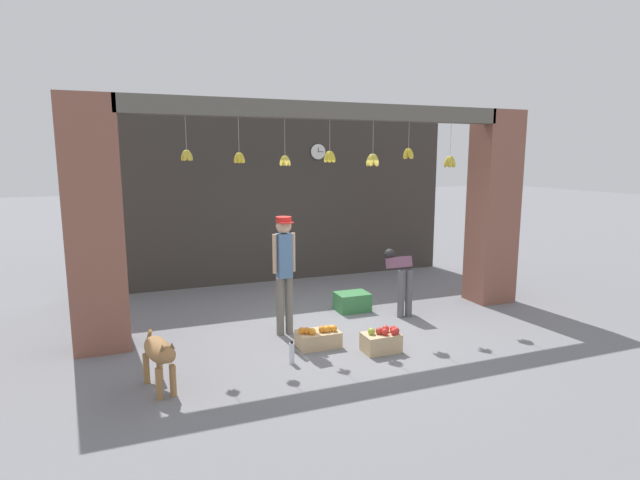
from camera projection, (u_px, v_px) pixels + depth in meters
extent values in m
plane|color=slate|center=(331.00, 326.00, 7.59)|extent=(60.00, 60.00, 0.00)
cube|color=#38332D|center=(274.00, 201.00, 10.17)|extent=(7.68, 0.12, 3.32)
cube|color=brown|center=(95.00, 226.00, 6.47)|extent=(0.70, 0.60, 3.32)
cube|color=brown|center=(493.00, 208.00, 8.72)|extent=(0.70, 0.60, 3.32)
cube|color=#5B564C|center=(328.00, 111.00, 7.18)|extent=(5.78, 0.24, 0.24)
cylinder|color=#B2AD99|center=(186.00, 133.00, 6.53)|extent=(0.01, 0.01, 0.44)
ellipsoid|color=gold|center=(190.00, 155.00, 6.59)|extent=(0.10, 0.06, 0.16)
ellipsoid|color=gold|center=(188.00, 155.00, 6.62)|extent=(0.08, 0.10, 0.17)
ellipsoid|color=gold|center=(185.00, 155.00, 6.61)|extent=(0.08, 0.10, 0.17)
ellipsoid|color=gold|center=(184.00, 155.00, 6.57)|extent=(0.10, 0.06, 0.16)
ellipsoid|color=gold|center=(185.00, 155.00, 6.54)|extent=(0.08, 0.10, 0.17)
ellipsoid|color=gold|center=(189.00, 155.00, 6.56)|extent=(0.08, 0.10, 0.17)
cylinder|color=#B2AD99|center=(239.00, 135.00, 6.74)|extent=(0.01, 0.01, 0.48)
ellipsoid|color=yellow|center=(242.00, 158.00, 6.81)|extent=(0.10, 0.06, 0.16)
ellipsoid|color=yellow|center=(241.00, 158.00, 6.83)|extent=(0.09, 0.10, 0.17)
ellipsoid|color=yellow|center=(238.00, 158.00, 6.83)|extent=(0.07, 0.10, 0.16)
ellipsoid|color=yellow|center=(236.00, 158.00, 6.80)|extent=(0.10, 0.08, 0.17)
ellipsoid|color=yellow|center=(237.00, 158.00, 6.77)|extent=(0.10, 0.08, 0.17)
ellipsoid|color=yellow|center=(239.00, 158.00, 6.76)|extent=(0.07, 0.10, 0.16)
ellipsoid|color=yellow|center=(242.00, 158.00, 6.78)|extent=(0.09, 0.10, 0.17)
cylinder|color=#B2AD99|center=(285.00, 137.00, 7.03)|extent=(0.01, 0.01, 0.52)
ellipsoid|color=yellow|center=(288.00, 161.00, 7.10)|extent=(0.11, 0.06, 0.17)
ellipsoid|color=yellow|center=(284.00, 161.00, 7.12)|extent=(0.06, 0.11, 0.17)
ellipsoid|color=yellow|center=(282.00, 161.00, 7.07)|extent=(0.11, 0.06, 0.17)
ellipsoid|color=yellow|center=(286.00, 161.00, 7.04)|extent=(0.06, 0.11, 0.17)
cylinder|color=#B2AD99|center=(330.00, 135.00, 7.29)|extent=(0.01, 0.01, 0.45)
ellipsoid|color=yellow|center=(333.00, 157.00, 7.36)|extent=(0.12, 0.07, 0.19)
ellipsoid|color=yellow|center=(330.00, 157.00, 7.39)|extent=(0.10, 0.12, 0.20)
ellipsoid|color=yellow|center=(327.00, 157.00, 7.37)|extent=(0.10, 0.12, 0.20)
ellipsoid|color=yellow|center=(327.00, 157.00, 7.32)|extent=(0.12, 0.07, 0.19)
ellipsoid|color=yellow|center=(329.00, 157.00, 7.29)|extent=(0.10, 0.12, 0.20)
ellipsoid|color=yellow|center=(332.00, 157.00, 7.31)|extent=(0.10, 0.12, 0.20)
cylinder|color=#B2AD99|center=(373.00, 137.00, 7.53)|extent=(0.01, 0.01, 0.49)
ellipsoid|color=yellow|center=(376.00, 160.00, 7.60)|extent=(0.14, 0.07, 0.21)
ellipsoid|color=yellow|center=(372.00, 160.00, 7.63)|extent=(0.10, 0.13, 0.22)
ellipsoid|color=yellow|center=(369.00, 160.00, 7.59)|extent=(0.13, 0.11, 0.22)
ellipsoid|color=yellow|center=(371.00, 160.00, 7.54)|extent=(0.13, 0.11, 0.22)
ellipsoid|color=yellow|center=(375.00, 160.00, 7.54)|extent=(0.10, 0.13, 0.22)
cylinder|color=#B2AD99|center=(409.00, 135.00, 7.73)|extent=(0.01, 0.01, 0.40)
ellipsoid|color=yellow|center=(411.00, 154.00, 7.79)|extent=(0.12, 0.07, 0.19)
ellipsoid|color=yellow|center=(407.00, 154.00, 7.82)|extent=(0.07, 0.12, 0.19)
ellipsoid|color=yellow|center=(406.00, 154.00, 7.76)|extent=(0.12, 0.07, 0.19)
ellipsoid|color=yellow|center=(410.00, 154.00, 7.73)|extent=(0.07, 0.12, 0.19)
cylinder|color=#B2AD99|center=(451.00, 140.00, 7.96)|extent=(0.01, 0.01, 0.52)
ellipsoid|color=gold|center=(452.00, 162.00, 8.04)|extent=(0.13, 0.07, 0.21)
ellipsoid|color=gold|center=(449.00, 162.00, 8.07)|extent=(0.11, 0.13, 0.21)
ellipsoid|color=gold|center=(447.00, 162.00, 8.05)|extent=(0.11, 0.13, 0.21)
ellipsoid|color=gold|center=(447.00, 162.00, 8.00)|extent=(0.13, 0.07, 0.21)
ellipsoid|color=gold|center=(450.00, 162.00, 7.97)|extent=(0.11, 0.13, 0.21)
ellipsoid|color=gold|center=(453.00, 162.00, 7.99)|extent=(0.11, 0.13, 0.21)
ellipsoid|color=#9E7042|center=(158.00, 350.00, 5.46)|extent=(0.39, 0.66, 0.25)
cylinder|color=#9E7042|center=(173.00, 380.00, 5.36)|extent=(0.07, 0.07, 0.35)
cylinder|color=#9E7042|center=(159.00, 384.00, 5.28)|extent=(0.07, 0.07, 0.35)
cylinder|color=#9E7042|center=(160.00, 365.00, 5.74)|extent=(0.07, 0.07, 0.35)
cylinder|color=#9E7042|center=(146.00, 368.00, 5.66)|extent=(0.07, 0.07, 0.35)
ellipsoid|color=#9E7042|center=(168.00, 355.00, 5.17)|extent=(0.21, 0.26, 0.17)
cone|color=brown|center=(172.00, 346.00, 5.19)|extent=(0.06, 0.06, 0.07)
cone|color=brown|center=(162.00, 348.00, 5.13)|extent=(0.06, 0.06, 0.07)
cylinder|color=#9E7042|center=(149.00, 338.00, 5.74)|extent=(0.09, 0.20, 0.25)
cylinder|color=#6B665B|center=(289.00, 305.00, 7.23)|extent=(0.11, 0.11, 0.85)
cylinder|color=#6B665B|center=(280.00, 307.00, 7.17)|extent=(0.11, 0.11, 0.85)
cube|color=#4C7099|center=(284.00, 256.00, 7.08)|extent=(0.21, 0.19, 0.63)
cylinder|color=tan|center=(293.00, 252.00, 7.13)|extent=(0.06, 0.06, 0.56)
cylinder|color=tan|center=(275.00, 254.00, 7.01)|extent=(0.06, 0.06, 0.56)
sphere|color=tan|center=(284.00, 226.00, 7.01)|extent=(0.22, 0.22, 0.22)
cylinder|color=red|center=(284.00, 219.00, 6.99)|extent=(0.22, 0.22, 0.08)
cube|color=red|center=(287.00, 223.00, 6.90)|extent=(0.20, 0.14, 0.01)
cylinder|color=#56565B|center=(401.00, 294.00, 7.96)|extent=(0.11, 0.11, 0.77)
cylinder|color=#56565B|center=(409.00, 293.00, 8.00)|extent=(0.11, 0.11, 0.77)
cube|color=#754760|center=(399.00, 262.00, 8.16)|extent=(0.27, 0.59, 0.31)
sphere|color=black|center=(390.00, 254.00, 8.48)|extent=(0.19, 0.19, 0.19)
cube|color=tan|center=(318.00, 339.00, 6.77)|extent=(0.57, 0.36, 0.22)
sphere|color=orange|center=(302.00, 331.00, 6.66)|extent=(0.10, 0.10, 0.10)
sphere|color=orange|center=(322.00, 329.00, 6.71)|extent=(0.10, 0.10, 0.10)
sphere|color=orange|center=(307.00, 331.00, 6.65)|extent=(0.10, 0.10, 0.10)
sphere|color=orange|center=(312.00, 332.00, 6.62)|extent=(0.10, 0.10, 0.10)
sphere|color=orange|center=(334.00, 328.00, 6.74)|extent=(0.10, 0.10, 0.10)
sphere|color=orange|center=(326.00, 329.00, 6.72)|extent=(0.10, 0.10, 0.10)
sphere|color=orange|center=(327.00, 329.00, 6.74)|extent=(0.10, 0.10, 0.10)
cube|color=tan|center=(381.00, 342.00, 6.60)|extent=(0.48, 0.32, 0.25)
sphere|color=red|center=(386.00, 329.00, 6.64)|extent=(0.10, 0.10, 0.10)
sphere|color=#99B238|center=(371.00, 331.00, 6.54)|extent=(0.10, 0.10, 0.10)
sphere|color=red|center=(394.00, 332.00, 6.53)|extent=(0.10, 0.10, 0.10)
sphere|color=red|center=(396.00, 331.00, 6.56)|extent=(0.10, 0.10, 0.10)
sphere|color=red|center=(385.00, 332.00, 6.52)|extent=(0.10, 0.10, 0.10)
sphere|color=red|center=(393.00, 329.00, 6.62)|extent=(0.10, 0.10, 0.10)
sphere|color=red|center=(379.00, 331.00, 6.55)|extent=(0.10, 0.10, 0.10)
cube|color=#387A42|center=(352.00, 302.00, 8.35)|extent=(0.54, 0.41, 0.30)
cylinder|color=silver|center=(292.00, 353.00, 6.21)|extent=(0.07, 0.07, 0.27)
cylinder|color=black|center=(292.00, 342.00, 6.18)|extent=(0.04, 0.04, 0.03)
cylinder|color=black|center=(318.00, 152.00, 10.28)|extent=(0.33, 0.01, 0.33)
cylinder|color=white|center=(318.00, 152.00, 10.27)|extent=(0.31, 0.02, 0.31)
cube|color=black|center=(318.00, 150.00, 10.25)|extent=(0.01, 0.01, 0.09)
cube|color=black|center=(320.00, 152.00, 10.27)|extent=(0.12, 0.01, 0.01)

